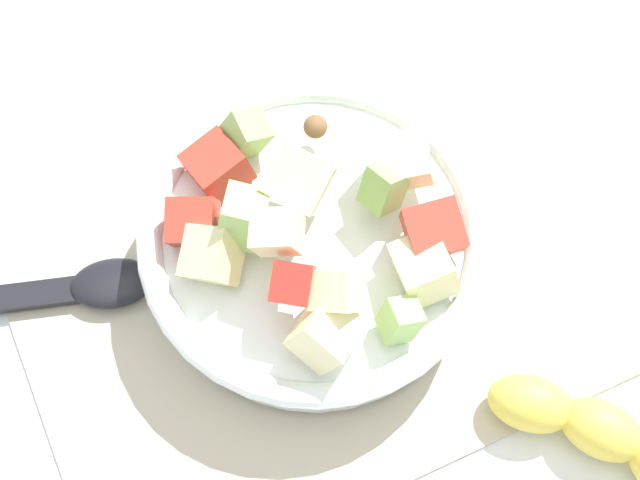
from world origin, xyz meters
TOP-DOWN VIEW (x-y plane):
  - ground_plane at (0.00, 0.00)m, footprint 2.40×2.40m
  - placemat at (0.00, 0.00)m, footprint 0.41×0.32m
  - salad_bowl at (0.00, -0.00)m, footprint 0.23×0.23m
  - serving_spoon at (-0.18, 0.05)m, footprint 0.24×0.09m
  - banana_whole at (0.11, -0.18)m, footprint 0.12×0.14m

SIDE VIEW (x-z plane):
  - ground_plane at x=0.00m, z-range 0.00..0.00m
  - placemat at x=0.00m, z-range 0.00..0.01m
  - serving_spoon at x=-0.18m, z-range 0.00..0.02m
  - banana_whole at x=0.11m, z-range 0.00..0.04m
  - salad_bowl at x=0.00m, z-range -0.01..0.09m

